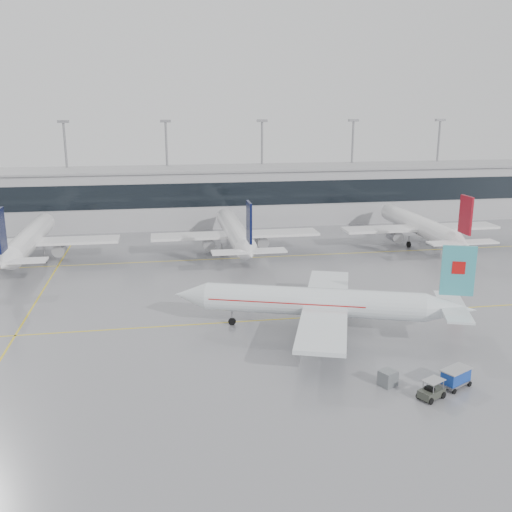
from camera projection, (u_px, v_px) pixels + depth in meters
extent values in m
plane|color=gray|center=(272.00, 320.00, 69.96)|extent=(320.00, 320.00, 0.00)
cube|color=gold|center=(272.00, 320.00, 69.95)|extent=(120.00, 0.25, 0.01)
cube|color=gold|center=(238.00, 258.00, 98.57)|extent=(120.00, 0.25, 0.01)
cube|color=gold|center=(40.00, 294.00, 79.37)|extent=(0.25, 60.00, 0.01)
cube|color=#9E9EA2|center=(218.00, 196.00, 127.57)|extent=(180.00, 15.00, 12.00)
cube|color=black|center=(222.00, 194.00, 119.99)|extent=(180.00, 0.20, 5.00)
cube|color=gray|center=(218.00, 168.00, 126.01)|extent=(182.00, 16.00, 0.40)
cylinder|color=gray|center=(67.00, 174.00, 126.65)|extent=(0.50, 0.50, 22.00)
cube|color=gray|center=(63.00, 121.00, 123.80)|extent=(2.40, 1.00, 0.60)
cylinder|color=gray|center=(167.00, 172.00, 130.24)|extent=(0.50, 0.50, 22.00)
cube|color=gray|center=(165.00, 121.00, 127.39)|extent=(2.40, 1.00, 0.60)
cylinder|color=gray|center=(262.00, 170.00, 133.83)|extent=(0.50, 0.50, 22.00)
cube|color=gray|center=(262.00, 121.00, 130.97)|extent=(2.40, 1.00, 0.60)
cylinder|color=gray|center=(352.00, 168.00, 137.42)|extent=(0.50, 0.50, 22.00)
cube|color=gray|center=(354.00, 120.00, 134.56)|extent=(2.40, 1.00, 0.60)
cylinder|color=gray|center=(437.00, 167.00, 141.01)|extent=(0.50, 0.50, 22.00)
cube|color=gray|center=(440.00, 120.00, 138.15)|extent=(2.40, 1.00, 0.60)
cylinder|color=silver|center=(313.00, 302.00, 65.87)|extent=(24.83, 11.29, 3.30)
cone|color=silver|center=(191.00, 295.00, 68.14)|extent=(4.85, 4.42, 3.30)
cone|color=silver|center=(451.00, 309.00, 63.48)|extent=(6.37, 4.94, 3.30)
cube|color=silver|center=(326.00, 306.00, 65.74)|extent=(13.58, 27.36, 0.45)
cube|color=silver|center=(453.00, 307.00, 63.37)|extent=(6.05, 10.81, 0.25)
cube|color=teal|center=(458.00, 271.00, 62.29)|extent=(3.52, 1.50, 5.62)
cylinder|color=#98989D|center=(319.00, 333.00, 61.61)|extent=(4.09, 3.16, 2.10)
cylinder|color=#98989D|center=(323.00, 304.00, 70.78)|extent=(4.09, 3.16, 2.10)
cylinder|color=gray|center=(232.00, 316.00, 67.95)|extent=(0.20, 0.20, 1.39)
cylinder|color=black|center=(232.00, 321.00, 68.13)|extent=(0.95, 0.58, 0.90)
cylinder|color=gray|center=(333.00, 329.00, 63.56)|extent=(0.24, 0.24, 1.39)
cylinder|color=black|center=(333.00, 335.00, 63.74)|extent=(1.19, 0.78, 1.10)
cylinder|color=gray|center=(334.00, 313.00, 68.53)|extent=(0.24, 0.24, 1.39)
cylinder|color=black|center=(334.00, 319.00, 68.71)|extent=(1.19, 0.78, 1.10)
cube|color=#B70F0F|center=(458.00, 267.00, 62.19)|extent=(1.47, 0.88, 1.40)
cube|color=#B70F0F|center=(287.00, 299.00, 66.29)|extent=(18.10, 9.00, 0.12)
cylinder|color=white|center=(30.00, 238.00, 96.67)|extent=(3.59, 27.36, 3.59)
cone|color=white|center=(47.00, 220.00, 111.62)|extent=(3.59, 4.00, 3.59)
cone|color=white|center=(6.00, 263.00, 80.95)|extent=(3.59, 5.60, 3.59)
cube|color=white|center=(29.00, 242.00, 95.34)|extent=(29.64, 5.00, 0.45)
cube|color=white|center=(5.00, 262.00, 80.68)|extent=(11.40, 2.80, 0.25)
cube|color=black|center=(1.00, 230.00, 79.34)|extent=(0.35, 3.60, 6.12)
cylinder|color=#98989D|center=(0.00, 251.00, 95.41)|extent=(2.10, 3.60, 2.10)
cylinder|color=#98989D|center=(60.00, 249.00, 96.98)|extent=(2.10, 3.60, 2.10)
cylinder|color=gray|center=(43.00, 239.00, 107.50)|extent=(0.20, 0.20, 1.56)
cylinder|color=black|center=(44.00, 243.00, 107.70)|extent=(0.30, 0.90, 0.90)
cylinder|color=gray|center=(12.00, 256.00, 94.48)|extent=(0.24, 0.24, 1.56)
cylinder|color=black|center=(13.00, 261.00, 94.68)|extent=(0.45, 1.10, 1.10)
cylinder|color=gray|center=(45.00, 255.00, 95.33)|extent=(0.24, 0.24, 1.56)
cylinder|color=black|center=(45.00, 259.00, 95.53)|extent=(0.45, 1.10, 1.10)
cylinder|color=white|center=(234.00, 231.00, 102.38)|extent=(3.59, 27.36, 3.59)
cone|color=white|center=(224.00, 215.00, 117.33)|extent=(3.59, 4.00, 3.59)
cone|color=white|center=(249.00, 253.00, 86.66)|extent=(3.59, 5.60, 3.59)
cube|color=white|center=(236.00, 235.00, 101.05)|extent=(29.64, 5.00, 0.45)
cube|color=white|center=(249.00, 251.00, 86.39)|extent=(11.40, 2.80, 0.25)
cube|color=black|center=(249.00, 222.00, 85.05)|extent=(0.35, 3.60, 6.12)
cylinder|color=#98989D|center=(209.00, 243.00, 101.12)|extent=(2.10, 3.60, 2.10)
cylinder|color=#98989D|center=(262.00, 241.00, 102.69)|extent=(2.10, 3.60, 2.10)
cylinder|color=gray|center=(227.00, 232.00, 113.21)|extent=(0.20, 0.20, 1.56)
cylinder|color=black|center=(228.00, 236.00, 113.41)|extent=(0.30, 0.90, 0.90)
cylinder|color=gray|center=(222.00, 248.00, 100.19)|extent=(0.24, 0.24, 1.56)
cylinder|color=black|center=(222.00, 252.00, 100.39)|extent=(0.45, 1.10, 1.10)
cylinder|color=gray|center=(251.00, 247.00, 101.04)|extent=(0.24, 0.24, 1.56)
cylinder|color=black|center=(251.00, 251.00, 101.24)|extent=(0.45, 1.10, 1.10)
cylinder|color=white|center=(417.00, 224.00, 108.09)|extent=(3.59, 27.36, 3.59)
cone|color=white|center=(385.00, 210.00, 123.04)|extent=(3.59, 4.00, 3.59)
cone|color=white|center=(462.00, 244.00, 92.37)|extent=(3.59, 5.60, 3.59)
cube|color=white|center=(421.00, 228.00, 106.76)|extent=(29.64, 5.00, 0.45)
cube|color=white|center=(463.00, 242.00, 92.10)|extent=(11.40, 2.80, 0.25)
cube|color=maroon|center=(466.00, 215.00, 90.76)|extent=(0.35, 3.60, 6.12)
cylinder|color=#98989D|center=(395.00, 236.00, 106.83)|extent=(2.10, 3.60, 2.10)
cylinder|color=#98989D|center=(442.00, 234.00, 108.40)|extent=(2.10, 3.60, 2.10)
cylinder|color=gray|center=(394.00, 226.00, 118.92)|extent=(0.20, 0.20, 1.56)
cylinder|color=black|center=(394.00, 230.00, 119.12)|extent=(0.30, 0.90, 0.90)
cylinder|color=gray|center=(409.00, 240.00, 105.90)|extent=(0.24, 0.24, 1.56)
cylinder|color=black|center=(409.00, 244.00, 106.10)|extent=(0.45, 1.10, 1.10)
cylinder|color=gray|center=(435.00, 239.00, 106.75)|extent=(0.24, 0.24, 1.56)
cylinder|color=black|center=(435.00, 243.00, 106.95)|extent=(0.45, 1.10, 1.10)
cube|color=#33362F|center=(431.00, 393.00, 50.89)|extent=(2.73, 2.25, 0.70)
cube|color=gray|center=(434.00, 380.00, 50.71)|extent=(2.29, 2.03, 0.06)
cube|color=black|center=(430.00, 389.00, 50.60)|extent=(0.81, 0.94, 0.40)
cylinder|color=gray|center=(443.00, 387.00, 51.94)|extent=(1.11, 0.62, 0.08)
cylinder|color=gray|center=(434.00, 390.00, 49.99)|extent=(0.08, 0.08, 0.90)
cylinder|color=gray|center=(423.00, 385.00, 50.84)|extent=(0.08, 0.08, 0.90)
cylinder|color=gray|center=(443.00, 385.00, 50.80)|extent=(0.08, 0.08, 0.90)
cylinder|color=gray|center=(433.00, 381.00, 51.66)|extent=(0.08, 0.08, 0.90)
cylinder|color=black|center=(431.00, 401.00, 49.92)|extent=(0.63, 0.45, 0.60)
cylinder|color=black|center=(419.00, 395.00, 50.93)|extent=(0.63, 0.45, 0.60)
cylinder|color=black|center=(443.00, 395.00, 50.97)|extent=(0.63, 0.45, 0.60)
cylinder|color=black|center=(431.00, 390.00, 51.97)|extent=(0.63, 0.45, 0.60)
cube|color=gray|center=(455.00, 383.00, 53.00)|extent=(3.34, 2.69, 0.18)
cube|color=#163897|center=(456.00, 376.00, 52.82)|extent=(3.12, 2.51, 1.19)
cube|color=gray|center=(456.00, 369.00, 52.66)|extent=(3.38, 2.78, 0.10)
cylinder|color=black|center=(454.00, 391.00, 51.78)|extent=(0.52, 0.39, 0.50)
cylinder|color=black|center=(440.00, 385.00, 52.94)|extent=(0.52, 0.39, 0.50)
cylinder|color=black|center=(470.00, 384.00, 53.17)|extent=(0.52, 0.39, 0.50)
cylinder|color=black|center=(456.00, 378.00, 54.32)|extent=(0.52, 0.39, 0.50)
cube|color=slate|center=(388.00, 378.00, 53.23)|extent=(1.92, 1.87, 1.46)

